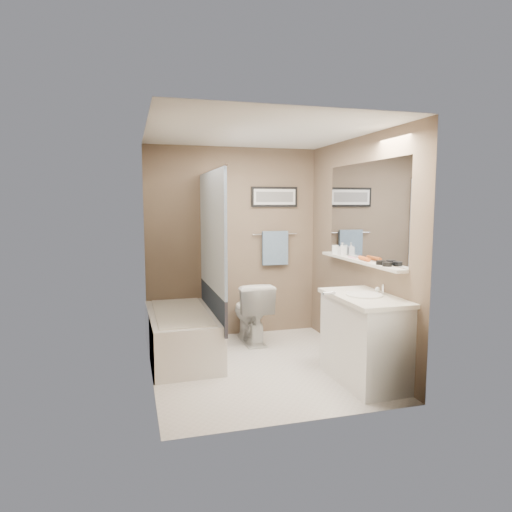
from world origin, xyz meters
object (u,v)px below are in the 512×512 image
object	(u,v)px
bathtub	(181,334)
toilet	(251,312)
soap_bottle	(342,249)
glass_jar	(335,249)
hair_brush_front	(364,259)
vanity	(365,341)
candle_bowl_near	(387,264)
candle_bowl_far	(381,263)

from	to	relation	value
bathtub	toilet	bearing A→B (deg)	18.54
bathtub	soap_bottle	bearing A→B (deg)	-10.96
bathtub	glass_jar	distance (m)	2.01
bathtub	glass_jar	world-z (taller)	glass_jar
bathtub	hair_brush_front	world-z (taller)	hair_brush_front
toilet	hair_brush_front	world-z (taller)	hair_brush_front
bathtub	vanity	distance (m)	2.01
soap_bottle	glass_jar	bearing A→B (deg)	90.00
toilet	candle_bowl_near	size ratio (longest dim) A/B	8.34
bathtub	toilet	size ratio (longest dim) A/B	2.00
bathtub	toilet	xyz separation A→B (m)	(0.89, 0.32, 0.13)
toilet	candle_bowl_far	world-z (taller)	candle_bowl_far
glass_jar	toilet	bearing A→B (deg)	153.21
toilet	hair_brush_front	xyz separation A→B (m)	(0.90, -1.13, 0.76)
candle_bowl_near	vanity	bearing A→B (deg)	166.53
candle_bowl_far	candle_bowl_near	bearing A→B (deg)	-90.00
bathtub	soap_bottle	size ratio (longest dim) A/B	10.45
bathtub	vanity	world-z (taller)	vanity
hair_brush_front	soap_bottle	world-z (taller)	soap_bottle
candle_bowl_near	candle_bowl_far	world-z (taller)	same
toilet	vanity	distance (m)	1.68
toilet	soap_bottle	bearing A→B (deg)	144.95
hair_brush_front	glass_jar	distance (m)	0.68
hair_brush_front	bathtub	bearing A→B (deg)	155.44
candle_bowl_far	hair_brush_front	distance (m)	0.32
candle_bowl_far	soap_bottle	distance (m)	0.83
bathtub	candle_bowl_near	distance (m)	2.35
hair_brush_front	vanity	bearing A→B (deg)	-115.59
toilet	vanity	world-z (taller)	vanity
candle_bowl_far	glass_jar	distance (m)	1.00
hair_brush_front	soap_bottle	xyz separation A→B (m)	(0.00, 0.51, 0.05)
toilet	soap_bottle	xyz separation A→B (m)	(0.90, -0.63, 0.81)
vanity	soap_bottle	size ratio (longest dim) A/B	6.27
vanity	soap_bottle	distance (m)	1.20
vanity	candle_bowl_far	world-z (taller)	candle_bowl_far
vanity	glass_jar	size ratio (longest dim) A/B	9.00
hair_brush_front	candle_bowl_far	bearing A→B (deg)	-90.00
glass_jar	bathtub	bearing A→B (deg)	175.69
glass_jar	soap_bottle	distance (m)	0.18
candle_bowl_far	hair_brush_front	world-z (taller)	hair_brush_front
bathtub	vanity	xyz separation A→B (m)	(1.60, -1.20, 0.15)
candle_bowl_near	soap_bottle	bearing A→B (deg)	90.00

